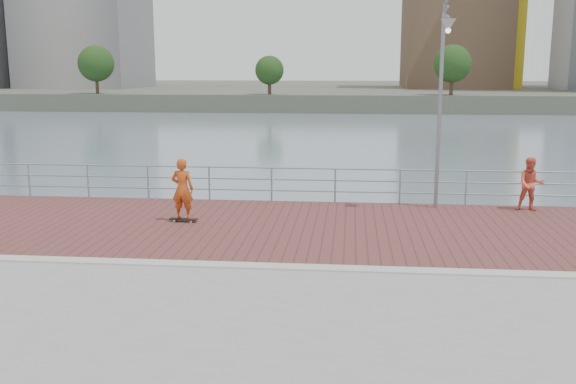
# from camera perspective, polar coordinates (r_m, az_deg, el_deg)

# --- Properties ---
(water) EXTENTS (400.00, 400.00, 0.00)m
(water) POSITION_cam_1_polar(r_m,az_deg,el_deg) (14.74, -0.79, -14.22)
(water) COLOR slate
(water) RESTS_ON ground
(brick_lane) EXTENTS (40.00, 6.80, 0.02)m
(brick_lane) POSITION_cam_1_polar(r_m,az_deg,el_deg) (17.44, 0.52, -3.16)
(brick_lane) COLOR brown
(brick_lane) RESTS_ON seawall
(curb) EXTENTS (40.00, 0.40, 0.06)m
(curb) POSITION_cam_1_polar(r_m,az_deg,el_deg) (13.99, -0.81, -6.68)
(curb) COLOR #B7B5AD
(curb) RESTS_ON seawall
(far_shore) EXTENTS (320.00, 95.00, 2.50)m
(far_shore) POSITION_cam_1_polar(r_m,az_deg,el_deg) (135.84, 5.05, 8.89)
(far_shore) COLOR #4C5142
(far_shore) RESTS_ON ground
(guardrail) EXTENTS (39.06, 0.06, 1.13)m
(guardrail) POSITION_cam_1_polar(r_m,az_deg,el_deg) (20.61, 1.36, 0.99)
(guardrail) COLOR #8C9EA8
(guardrail) RESTS_ON brick_lane
(street_lamp) EXTENTS (0.43, 1.25, 5.91)m
(street_lamp) POSITION_cam_1_polar(r_m,az_deg,el_deg) (19.49, 13.66, 10.48)
(street_lamp) COLOR slate
(street_lamp) RESTS_ON brick_lane
(skateboard) EXTENTS (0.79, 0.26, 0.09)m
(skateboard) POSITION_cam_1_polar(r_m,az_deg,el_deg) (18.25, -9.28, -2.41)
(skateboard) COLOR black
(skateboard) RESTS_ON brick_lane
(skateboarder) EXTENTS (0.66, 0.46, 1.72)m
(skateboarder) POSITION_cam_1_polar(r_m,az_deg,el_deg) (18.07, -9.37, 0.29)
(skateboarder) COLOR #C24A19
(skateboarder) RESTS_ON skateboard
(bystander) EXTENTS (0.85, 0.70, 1.62)m
(bystander) POSITION_cam_1_polar(r_m,az_deg,el_deg) (20.59, 20.77, 0.65)
(bystander) COLOR #E55C43
(bystander) RESTS_ON brick_lane
(shoreline_trees) EXTENTS (170.10, 5.15, 6.87)m
(shoreline_trees) POSITION_cam_1_polar(r_m,az_deg,el_deg) (92.11, 17.49, 10.75)
(shoreline_trees) COLOR #473323
(shoreline_trees) RESTS_ON far_shore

